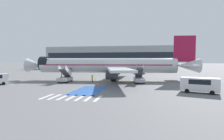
# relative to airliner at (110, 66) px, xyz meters

# --- Properties ---
(ground_plane) EXTENTS (600.00, 600.00, 0.00)m
(ground_plane) POSITION_rel_airliner_xyz_m (-1.96, 0.91, -3.68)
(ground_plane) COLOR slate
(apron_leadline_yellow) EXTENTS (76.97, 7.78, 0.01)m
(apron_leadline_yellow) POSITION_rel_airliner_xyz_m (-0.66, -0.07, -3.67)
(apron_leadline_yellow) COLOR gold
(apron_leadline_yellow) RESTS_ON ground_plane
(apron_stand_patch_blue) EXTENTS (4.63, 9.38, 0.01)m
(apron_stand_patch_blue) POSITION_rel_airliner_xyz_m (-0.66, -14.97, -3.67)
(apron_stand_patch_blue) COLOR #2856A8
(apron_stand_patch_blue) RESTS_ON ground_plane
(apron_walkway_bar_0) EXTENTS (0.44, 3.60, 0.01)m
(apron_walkway_bar_0) POSITION_rel_airliner_xyz_m (-4.86, -20.83, -3.67)
(apron_walkway_bar_0) COLOR silver
(apron_walkway_bar_0) RESTS_ON ground_plane
(apron_walkway_bar_1) EXTENTS (0.44, 3.60, 0.01)m
(apron_walkway_bar_1) POSITION_rel_airliner_xyz_m (-3.66, -20.83, -3.67)
(apron_walkway_bar_1) COLOR silver
(apron_walkway_bar_1) RESTS_ON ground_plane
(apron_walkway_bar_2) EXTENTS (0.44, 3.60, 0.01)m
(apron_walkway_bar_2) POSITION_rel_airliner_xyz_m (-2.46, -20.83, -3.67)
(apron_walkway_bar_2) COLOR silver
(apron_walkway_bar_2) RESTS_ON ground_plane
(apron_walkway_bar_3) EXTENTS (0.44, 3.60, 0.01)m
(apron_walkway_bar_3) POSITION_rel_airliner_xyz_m (-1.26, -20.83, -3.67)
(apron_walkway_bar_3) COLOR silver
(apron_walkway_bar_3) RESTS_ON ground_plane
(apron_walkway_bar_4) EXTENTS (0.44, 3.60, 0.01)m
(apron_walkway_bar_4) POSITION_rel_airliner_xyz_m (-0.06, -20.83, -3.67)
(apron_walkway_bar_4) COLOR silver
(apron_walkway_bar_4) RESTS_ON ground_plane
(apron_walkway_bar_5) EXTENTS (0.44, 3.60, 0.01)m
(apron_walkway_bar_5) POSITION_rel_airliner_xyz_m (1.14, -20.83, -3.67)
(apron_walkway_bar_5) COLOR silver
(apron_walkway_bar_5) RESTS_ON ground_plane
(apron_walkway_bar_6) EXTENTS (0.44, 3.60, 0.01)m
(apron_walkway_bar_6) POSITION_rel_airliner_xyz_m (2.34, -20.83, -3.67)
(apron_walkway_bar_6) COLOR silver
(apron_walkway_bar_6) RESTS_ON ground_plane
(airliner) EXTENTS (42.83, 32.54, 10.83)m
(airliner) POSITION_rel_airliner_xyz_m (0.00, 0.00, 0.00)
(airliner) COLOR silver
(airliner) RESTS_ON ground_plane
(boarding_stairs_forward) EXTENTS (2.66, 5.39, 3.92)m
(boarding_stairs_forward) POSITION_rel_airliner_xyz_m (-9.36, -5.29, -2.70)
(boarding_stairs_forward) COLOR #ADB2BA
(boarding_stairs_forward) RESTS_ON ground_plane
(boarding_stairs_aft) EXTENTS (2.66, 5.39, 4.11)m
(boarding_stairs_aft) POSITION_rel_airliner_xyz_m (7.22, -3.66, -2.67)
(boarding_stairs_aft) COLOR #ADB2BA
(boarding_stairs_aft) RESTS_ON ground_plane
(fuel_tanker) EXTENTS (3.65, 8.83, 3.26)m
(fuel_tanker) POSITION_rel_airliner_xyz_m (7.00, 24.67, -2.05)
(fuel_tanker) COLOR #38383D
(fuel_tanker) RESTS_ON ground_plane
(service_van_1) EXTENTS (5.68, 3.52, 2.30)m
(service_van_1) POSITION_rel_airliner_xyz_m (16.50, -14.33, -2.31)
(service_van_1) COLOR silver
(service_van_1) RESTS_ON ground_plane
(ground_crew_0) EXTENTS (0.48, 0.44, 1.80)m
(ground_crew_0) POSITION_rel_airliner_xyz_m (2.02, -3.82, -2.64)
(ground_crew_0) COLOR #191E38
(ground_crew_0) RESTS_ON ground_plane
(ground_crew_1) EXTENTS (0.45, 0.48, 1.72)m
(ground_crew_1) POSITION_rel_airliner_xyz_m (-3.13, -4.89, -2.68)
(ground_crew_1) COLOR #2D2D33
(ground_crew_1) RESTS_ON ground_plane
(traffic_cone_0) EXTENTS (0.58, 0.58, 0.65)m
(traffic_cone_0) POSITION_rel_airliner_xyz_m (-0.44, -9.92, -3.35)
(traffic_cone_0) COLOR orange
(traffic_cone_0) RESTS_ON ground_plane
(terminal_building) EXTENTS (77.44, 12.10, 13.27)m
(terminal_building) POSITION_rel_airliner_xyz_m (-12.05, 62.47, 2.96)
(terminal_building) COLOR #9EA3A8
(terminal_building) RESTS_ON ground_plane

